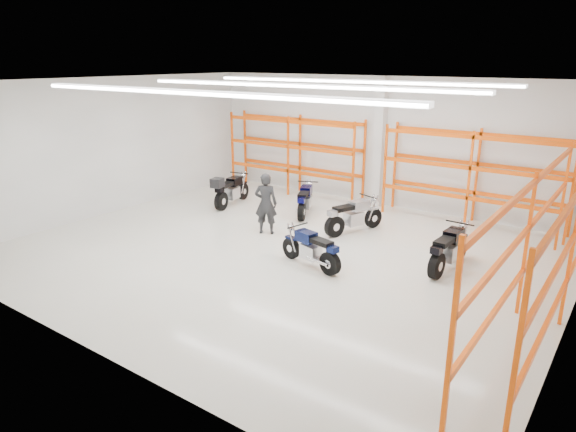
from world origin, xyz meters
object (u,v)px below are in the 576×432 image
Objects in this scene: motorcycle_back_a at (229,191)px; structural_column at (379,142)px; standing_man at (266,204)px; motorcycle_back_b at (305,201)px; motorcycle_back_c at (352,217)px; motorcycle_back_d at (448,250)px; motorcycle_main at (313,250)px.

motorcycle_back_a is 0.51× the size of structural_column.
structural_column is (1.29, 4.83, 1.32)m from standing_man.
motorcycle_back_c reaches higher than motorcycle_back_b.
motorcycle_back_b is 1.07× the size of standing_man.
standing_man is (-5.40, -0.42, 0.42)m from motorcycle_back_d.
motorcycle_main is at bearing -53.81° from motorcycle_back_b.
motorcycle_main is 0.90× the size of motorcycle_back_d.
motorcycle_main is 1.01× the size of motorcycle_back_b.
motorcycle_back_b is at bearing -118.02° from structural_column.
motorcycle_back_c is (4.97, -0.06, -0.06)m from motorcycle_back_a.
motorcycle_back_b is 5.79m from motorcycle_back_d.
motorcycle_back_b is (2.79, 0.64, -0.08)m from motorcycle_back_a.
structural_column is (1.38, 2.60, 1.77)m from motorcycle_back_b.
motorcycle_back_c is 0.95× the size of motorcycle_back_d.
motorcycle_back_a is 1.03× the size of motorcycle_back_d.
motorcycle_back_a is 2.87m from motorcycle_back_b.
structural_column is at bearing -131.46° from standing_man.
motorcycle_back_a reaches higher than motorcycle_main.
motorcycle_back_d is 0.49× the size of structural_column.
motorcycle_back_c is at bearing -0.69° from motorcycle_back_a.
motorcycle_back_b is 0.89× the size of motorcycle_back_d.
structural_column reaches higher than motorcycle_main.
motorcycle_back_a is 1.09× the size of motorcycle_back_c.
motorcycle_back_d is 1.20× the size of standing_man.
motorcycle_back_d is at bearing -8.10° from motorcycle_back_a.
motorcycle_back_d reaches higher than motorcycle_back_b.
motorcycle_main is 6.63m from structural_column.
standing_man is 5.18m from structural_column.
motorcycle_back_d is at bearing -18.35° from motorcycle_back_b.
motorcycle_back_b is 0.94× the size of motorcycle_back_c.
motorcycle_main is at bearing -146.90° from motorcycle_back_d.
motorcycle_back_d is (8.29, -1.18, -0.05)m from motorcycle_back_a.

